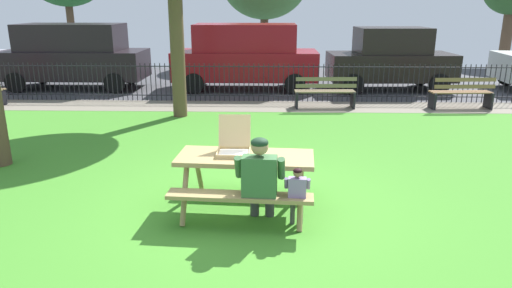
# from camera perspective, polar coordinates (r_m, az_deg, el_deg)

# --- Properties ---
(ground) EXTENTS (28.00, 11.32, 0.02)m
(ground) POSITION_cam_1_polar(r_m,az_deg,el_deg) (8.06, 0.33, -2.92)
(ground) COLOR #438C2A
(cobblestone_walkway) EXTENTS (28.00, 1.40, 0.01)m
(cobblestone_walkway) POSITION_cam_1_polar(r_m,az_deg,el_deg) (12.84, 0.88, 4.58)
(cobblestone_walkway) COLOR gray
(street_asphalt) EXTENTS (28.00, 7.35, 0.01)m
(street_asphalt) POSITION_cam_1_polar(r_m,az_deg,el_deg) (17.14, 1.11, 7.65)
(street_asphalt) COLOR #424247
(picnic_table_foreground) EXTENTS (1.90, 1.60, 0.79)m
(picnic_table_foreground) POSITION_cam_1_polar(r_m,az_deg,el_deg) (6.26, -1.29, -2.91)
(picnic_table_foreground) COLOR #9F8553
(picnic_table_foreground) RESTS_ON ground
(pizza_box_open) EXTENTS (0.44, 0.50, 0.48)m
(pizza_box_open) POSITION_cam_1_polar(r_m,az_deg,el_deg) (6.31, -2.70, -0.01)
(pizza_box_open) COLOR tan
(pizza_box_open) RESTS_ON picnic_table_foreground
(adult_at_table) EXTENTS (0.62, 0.61, 1.19)m
(adult_at_table) POSITION_cam_1_polar(r_m,az_deg,el_deg) (5.75, 0.51, -4.10)
(adult_at_table) COLOR #3F3F3F
(adult_at_table) RESTS_ON ground
(child_at_table) EXTENTS (0.32, 0.31, 0.82)m
(child_at_table) POSITION_cam_1_polar(r_m,az_deg,el_deg) (5.76, 5.02, -5.78)
(child_at_table) COLOR #4A4A4A
(child_at_table) RESTS_ON ground
(iron_fence_streetside) EXTENTS (18.97, 0.03, 1.08)m
(iron_fence_streetside) POSITION_cam_1_polar(r_m,az_deg,el_deg) (13.42, 0.94, 7.51)
(iron_fence_streetside) COLOR black
(iron_fence_streetside) RESTS_ON ground
(park_bench_center) EXTENTS (1.62, 0.53, 0.85)m
(park_bench_center) POSITION_cam_1_polar(r_m,az_deg,el_deg) (12.71, 8.39, 6.20)
(park_bench_center) COLOR #726446
(park_bench_center) RESTS_ON ground
(park_bench_right) EXTENTS (1.62, 0.56, 0.85)m
(park_bench_right) POSITION_cam_1_polar(r_m,az_deg,el_deg) (13.60, 23.73, 5.66)
(park_bench_right) COLOR brown
(park_bench_right) RESTS_ON ground
(parked_car_left) EXTENTS (4.61, 1.97, 2.08)m
(parked_car_left) POSITION_cam_1_polar(r_m,az_deg,el_deg) (16.62, -21.31, 10.08)
(parked_car_left) COLOR black
(parked_car_left) RESTS_ON ground
(parked_car_center) EXTENTS (4.61, 1.96, 2.08)m
(parked_car_center) POSITION_cam_1_polar(r_m,az_deg,el_deg) (15.35, -1.29, 10.74)
(parked_car_center) COLOR maroon
(parked_car_center) RESTS_ON ground
(parked_car_right) EXTENTS (3.97, 1.97, 1.98)m
(parked_car_right) POSITION_cam_1_polar(r_m,az_deg,el_deg) (15.82, 16.06, 9.97)
(parked_car_right) COLOR black
(parked_car_right) RESTS_ON ground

